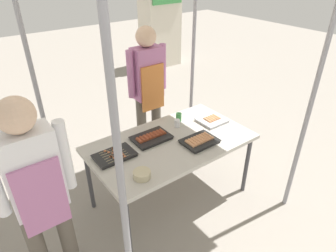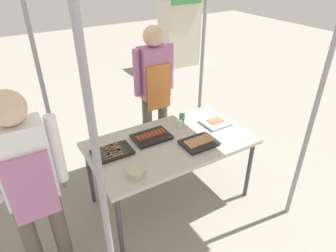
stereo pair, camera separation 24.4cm
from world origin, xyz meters
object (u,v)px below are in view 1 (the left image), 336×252
tray_meat_skewers (115,155)px  tray_spring_rolls (151,137)px  condiment_bowl (142,174)px  customer_nearby (38,189)px  tray_grilled_sausages (200,141)px  drink_cup_near_edge (179,117)px  drink_cup_by_wok (177,123)px  stall_table (171,146)px  neighbor_stall_right (160,22)px  vendor_woman (148,85)px  tray_pork_links (212,120)px

tray_meat_skewers → tray_spring_rolls: (0.43, 0.05, 0.00)m
condiment_bowl → customer_nearby: (-0.77, 0.07, 0.21)m
tray_grilled_sausages → tray_meat_skewers: 0.83m
drink_cup_near_edge → tray_meat_skewers: bearing=-168.4°
drink_cup_by_wok → stall_table: bearing=-139.9°
drink_cup_by_wok → neighbor_stall_right: neighbor_stall_right is taller
stall_table → customer_nearby: customer_nearby is taller
drink_cup_near_edge → customer_nearby: (-1.61, -0.50, 0.19)m
vendor_woman → neighbor_stall_right: neighbor_stall_right is taller
tray_spring_rolls → tray_meat_skewers: bearing=-173.7°
tray_meat_skewers → drink_cup_by_wok: 0.80m
drink_cup_by_wok → neighbor_stall_right: bearing=57.1°
tray_pork_links → tray_spring_rolls: tray_spring_rolls is taller
condiment_bowl → tray_meat_skewers: bearing=97.1°
tray_pork_links → stall_table: bearing=-175.5°
vendor_woman → customer_nearby: size_ratio=1.01×
stall_table → vendor_woman: bearing=71.5°
drink_cup_near_edge → vendor_woman: size_ratio=0.05×
drink_cup_near_edge → drink_cup_by_wok: (-0.09, -0.09, -0.01)m
neighbor_stall_right → stall_table: bearing=-124.0°
tray_grilled_sausages → customer_nearby: bearing=-178.7°
tray_grilled_sausages → vendor_woman: bearing=86.1°
tray_meat_skewers → neighbor_stall_right: neighbor_stall_right is taller
tray_spring_rolls → vendor_woman: 0.82m
neighbor_stall_right → tray_meat_skewers: bearing=-130.2°
tray_grilled_sausages → drink_cup_near_edge: 0.48m
tray_meat_skewers → customer_nearby: customer_nearby is taller
vendor_woman → tray_meat_skewers: bearing=40.5°
tray_pork_links → vendor_woman: (-0.33, 0.77, 0.23)m
tray_meat_skewers → tray_pork_links: bearing=-2.4°
drink_cup_by_wok → customer_nearby: (-1.51, -0.41, 0.20)m
stall_table → condiment_bowl: size_ratio=10.85×
tray_meat_skewers → neighbor_stall_right: 4.84m
tray_spring_rolls → drink_cup_near_edge: bearing=16.5°
neighbor_stall_right → vendor_woman: bearing=-127.5°
tray_grilled_sausages → drink_cup_by_wok: (0.02, 0.38, 0.02)m
tray_spring_rolls → tray_grilled_sausages: bearing=-44.2°
tray_pork_links → condiment_bowl: 1.17m
drink_cup_near_edge → vendor_woman: vendor_woman is taller
tray_meat_skewers → condiment_bowl: condiment_bowl is taller
tray_grilled_sausages → tray_pork_links: (0.39, 0.24, -0.00)m
tray_pork_links → customer_nearby: (-1.89, -0.27, 0.22)m
tray_pork_links → tray_spring_rolls: (-0.74, 0.10, 0.00)m
condiment_bowl → drink_cup_near_edge: (0.84, 0.57, 0.02)m
condiment_bowl → tray_spring_rolls: bearing=48.6°
tray_pork_links → condiment_bowl: (-1.12, -0.34, 0.01)m
tray_spring_rolls → drink_cup_near_edge: 0.47m
drink_cup_near_edge → condiment_bowl: bearing=-145.8°
tray_spring_rolls → stall_table: bearing=-46.7°
drink_cup_by_wok → vendor_woman: size_ratio=0.05×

